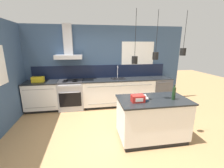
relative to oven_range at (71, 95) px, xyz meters
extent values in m
plane|color=#A87F51|center=(1.01, -1.69, -0.46)|extent=(16.00, 16.00, 0.00)
cube|color=#354C6B|center=(1.01, 0.34, 0.84)|extent=(5.60, 0.06, 2.60)
cube|color=black|center=(1.01, 0.30, 0.67)|extent=(4.42, 0.02, 0.43)
cube|color=white|center=(2.26, 0.30, 1.16)|extent=(1.12, 0.01, 0.96)
cube|color=black|center=(2.26, 0.31, 1.16)|extent=(1.04, 0.01, 0.88)
cube|color=#B5B5BA|center=(0.00, 0.08, 1.18)|extent=(0.80, 0.46, 0.12)
cube|color=#B5B5BA|center=(0.00, 0.17, 1.69)|extent=(0.26, 0.20, 0.90)
cylinder|color=black|center=(1.42, -1.98, 1.74)|extent=(0.01, 0.01, 0.81)
cylinder|color=black|center=(1.42, -1.98, 1.26)|extent=(0.11, 0.11, 0.14)
sphere|color=#F9D18C|center=(1.42, -1.98, 1.26)|extent=(0.06, 0.06, 0.06)
cylinder|color=black|center=(1.82, -1.98, 1.78)|extent=(0.01, 0.01, 0.74)
cylinder|color=black|center=(1.82, -1.98, 1.34)|extent=(0.11, 0.11, 0.14)
sphere|color=#F9D18C|center=(1.82, -1.98, 1.34)|extent=(0.06, 0.06, 0.06)
cylinder|color=black|center=(2.38, -1.99, 1.81)|extent=(0.01, 0.01, 0.67)
cylinder|color=black|center=(2.38, -1.99, 1.41)|extent=(0.11, 0.11, 0.14)
sphere|color=#F9D18C|center=(2.38, -1.99, 1.41)|extent=(0.06, 0.06, 0.06)
cube|color=#354C6B|center=(-1.42, -0.99, 0.84)|extent=(0.06, 3.80, 2.60)
cube|color=black|center=(-0.86, 0.03, -0.41)|extent=(0.94, 0.56, 0.09)
cube|color=white|center=(-0.86, 0.00, 0.03)|extent=(0.97, 0.62, 0.79)
cube|color=gray|center=(-0.86, -0.31, 0.30)|extent=(0.85, 0.01, 0.01)
cube|color=gray|center=(-0.86, -0.31, -0.25)|extent=(0.85, 0.01, 0.01)
cube|color=black|center=(-0.86, 0.00, 0.44)|extent=(0.99, 0.64, 0.03)
cube|color=black|center=(1.54, 0.03, -0.41)|extent=(2.25, 0.56, 0.09)
cube|color=white|center=(1.54, 0.00, 0.03)|extent=(2.32, 0.62, 0.79)
cube|color=gray|center=(1.54, -0.31, 0.30)|extent=(2.04, 0.01, 0.01)
cube|color=gray|center=(1.54, -0.31, -0.25)|extent=(2.04, 0.01, 0.01)
cube|color=black|center=(1.54, 0.00, 0.44)|extent=(2.34, 0.64, 0.03)
cube|color=#262628|center=(1.54, 0.05, 0.45)|extent=(0.48, 0.34, 0.01)
cylinder|color=#B5B5BA|center=(1.54, 0.18, 0.65)|extent=(0.02, 0.02, 0.39)
sphere|color=#B5B5BA|center=(1.54, 0.18, 0.85)|extent=(0.03, 0.03, 0.03)
cylinder|color=#B5B5BA|center=(1.54, 0.12, 0.83)|extent=(0.02, 0.12, 0.02)
cube|color=#B5B5BA|center=(0.00, 0.00, -0.02)|extent=(0.75, 0.62, 0.87)
cube|color=black|center=(0.00, -0.31, -0.06)|extent=(0.64, 0.02, 0.44)
cylinder|color=#B5B5BA|center=(0.00, -0.34, 0.17)|extent=(0.56, 0.02, 0.02)
cube|color=#B5B5BA|center=(0.00, -0.32, 0.36)|extent=(0.64, 0.02, 0.07)
cube|color=#2D2D30|center=(0.00, 0.00, 0.43)|extent=(0.75, 0.60, 0.04)
cylinder|color=black|center=(-0.15, 0.11, 0.45)|extent=(0.17, 0.17, 0.00)
cylinder|color=black|center=(0.15, 0.11, 0.45)|extent=(0.17, 0.17, 0.00)
cylinder|color=black|center=(-0.15, -0.10, 0.45)|extent=(0.17, 0.17, 0.00)
cylinder|color=black|center=(0.15, -0.10, 0.45)|extent=(0.17, 0.17, 0.00)
cube|color=#4C4C51|center=(3.01, 0.00, -0.01)|extent=(0.61, 0.62, 0.89)
cube|color=black|center=(3.01, 0.00, 0.44)|extent=(0.61, 0.62, 0.02)
cylinder|color=#4C4C51|center=(3.01, -0.33, 0.36)|extent=(0.46, 0.02, 0.02)
cube|color=black|center=(1.87, -1.95, -0.41)|extent=(1.34, 0.74, 0.09)
cube|color=white|center=(1.87, -1.95, 0.03)|extent=(1.40, 0.78, 0.79)
cube|color=black|center=(1.87, -1.95, 0.44)|extent=(1.45, 0.83, 0.03)
cylinder|color=#193319|center=(2.26, -2.03, 0.58)|extent=(0.07, 0.07, 0.25)
cylinder|color=#193319|center=(2.26, -2.03, 0.73)|extent=(0.03, 0.03, 0.06)
cylinder|color=#262628|center=(2.26, -2.03, 0.76)|extent=(0.03, 0.03, 0.01)
cube|color=#335684|center=(1.60, -1.92, 0.47)|extent=(0.24, 0.33, 0.04)
cube|color=silver|center=(1.62, -1.94, 0.51)|extent=(0.24, 0.27, 0.03)
cube|color=red|center=(1.50, -2.04, 0.52)|extent=(0.25, 0.17, 0.14)
cube|color=white|center=(1.50, -2.13, 0.52)|extent=(0.15, 0.01, 0.07)
cube|color=gold|center=(-0.94, 0.00, 0.53)|extent=(0.34, 0.18, 0.16)
cylinder|color=black|center=(-0.94, 0.00, 0.63)|extent=(0.20, 0.02, 0.02)
camera|label=1|loc=(0.55, -4.68, 1.53)|focal=24.00mm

